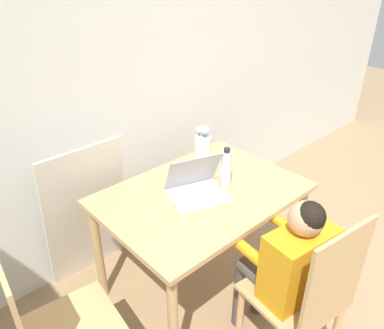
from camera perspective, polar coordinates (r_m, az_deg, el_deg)
wall_back at (r=2.51m, az=-5.95°, el=14.66°), size 6.40×0.05×2.50m
dining_table at (r=2.16m, az=1.51°, el=-6.14°), size 1.12×0.79×0.71m
chair_occupied at (r=1.92m, az=16.93°, el=-18.82°), size 0.45×0.45×0.95m
person_seated at (r=1.88m, az=14.45°, el=-14.01°), size 0.39×0.46×0.98m
laptop at (r=2.07m, az=0.61°, el=-3.20°), size 0.37×0.34×0.23m
flower_vase at (r=2.27m, az=1.66°, el=2.08°), size 0.10×0.10×0.30m
water_bottle at (r=2.12m, az=5.21°, el=-0.58°), size 0.06×0.06×0.24m
cardboard_panel at (r=2.43m, az=-15.77°, el=-7.18°), size 0.53×0.15×0.95m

